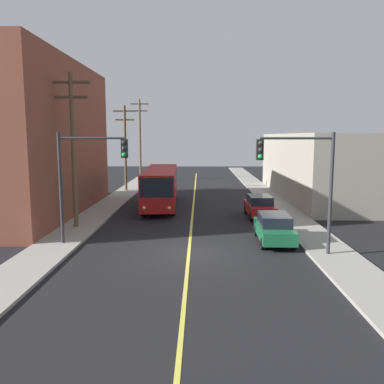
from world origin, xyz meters
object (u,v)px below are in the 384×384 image
object	(u,v)px
parked_car_red	(260,206)
utility_pole_mid	(125,144)
city_bus	(161,185)
parked_car_green	(274,228)
traffic_signal_left_corner	(88,167)
utility_pole_near	(73,143)
traffic_signal_right_corner	(300,170)
utility_pole_far	(140,136)

from	to	relation	value
parked_car_red	utility_pole_mid	xyz separation A→B (m)	(-12.40, 13.70, 4.30)
city_bus	parked_car_green	world-z (taller)	city_bus
city_bus	traffic_signal_left_corner	bearing A→B (deg)	-101.76
parked_car_red	utility_pole_mid	size ratio (longest dim) A/B	0.49
city_bus	utility_pole_near	bearing A→B (deg)	-118.31
utility_pole_mid	utility_pole_near	bearing A→B (deg)	-90.04
city_bus	traffic_signal_right_corner	distance (m)	16.80
city_bus	utility_pole_near	size ratio (longest dim) A/B	1.26
city_bus	utility_pole_mid	xyz separation A→B (m)	(-4.65, 9.04, 3.33)
parked_car_red	utility_pole_far	bearing A→B (deg)	116.67
parked_car_green	parked_car_red	xyz separation A→B (m)	(0.24, 7.15, 0.00)
utility_pole_near	traffic_signal_left_corner	world-z (taller)	utility_pole_near
utility_pole_far	traffic_signal_right_corner	xyz separation A→B (m)	(12.87, -34.57, -1.68)
utility_pole_near	utility_pole_far	size ratio (longest dim) A/B	0.91
utility_pole_far	parked_car_red	bearing A→B (deg)	-63.33
traffic_signal_left_corner	city_bus	bearing A→B (deg)	78.24
city_bus	utility_pole_mid	bearing A→B (deg)	117.22
parked_car_red	traffic_signal_right_corner	world-z (taller)	traffic_signal_right_corner
city_bus	utility_pole_near	world-z (taller)	utility_pole_near
utility_pole_near	traffic_signal_left_corner	xyz separation A→B (m)	(2.02, -4.01, -1.19)
traffic_signal_left_corner	utility_pole_mid	bearing A→B (deg)	95.30
utility_pole_near	utility_pole_far	distance (m)	28.76
parked_car_green	utility_pole_near	bearing A→B (deg)	165.46
parked_car_red	utility_pole_far	xyz separation A→B (m)	(-12.44, 24.77, 5.14)
parked_car_green	utility_pole_far	world-z (taller)	utility_pole_far
parked_car_green	parked_car_red	distance (m)	7.15
parked_car_red	traffic_signal_left_corner	distance (m)	13.57
utility_pole_far	traffic_signal_right_corner	world-z (taller)	utility_pole_far
utility_pole_far	traffic_signal_right_corner	bearing A→B (deg)	-69.58
utility_pole_near	traffic_signal_left_corner	size ratio (longest dim) A/B	1.62
city_bus	utility_pole_mid	world-z (taller)	utility_pole_mid
traffic_signal_right_corner	traffic_signal_left_corner	bearing A→B (deg)	170.57
parked_car_red	traffic_signal_right_corner	distance (m)	10.40
utility_pole_near	utility_pole_mid	size ratio (longest dim) A/B	1.07
city_bus	parked_car_red	size ratio (longest dim) A/B	2.76
traffic_signal_left_corner	traffic_signal_right_corner	size ratio (longest dim) A/B	1.00
utility_pole_near	parked_car_red	bearing A→B (deg)	17.81
parked_car_red	utility_pole_near	world-z (taller)	utility_pole_near
traffic_signal_right_corner	parked_car_red	bearing A→B (deg)	92.51
parked_car_red	utility_pole_mid	world-z (taller)	utility_pole_mid
city_bus	parked_car_green	size ratio (longest dim) A/B	2.76
parked_car_green	utility_pole_near	size ratio (longest dim) A/B	0.46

